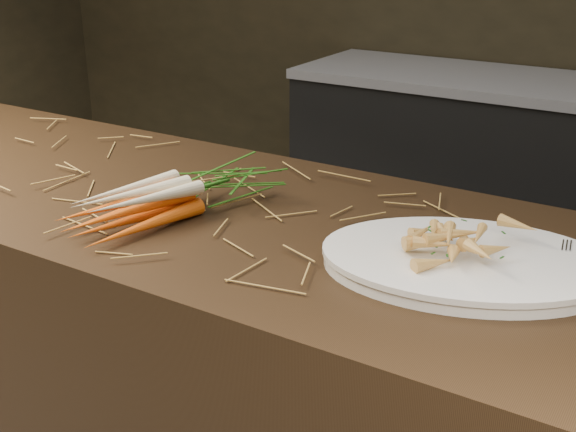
% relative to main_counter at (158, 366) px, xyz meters
% --- Properties ---
extents(main_counter, '(2.40, 0.70, 0.90)m').
position_rel_main_counter_xyz_m(main_counter, '(0.00, 0.00, 0.00)').
color(main_counter, black).
rests_on(main_counter, ground).
extents(back_counter, '(1.82, 0.62, 0.84)m').
position_rel_main_counter_xyz_m(back_counter, '(0.30, 1.88, -0.03)').
color(back_counter, black).
rests_on(back_counter, ground).
extents(straw_bedding, '(1.40, 0.60, 0.02)m').
position_rel_main_counter_xyz_m(straw_bedding, '(0.00, 0.00, 0.46)').
color(straw_bedding, olive).
rests_on(straw_bedding, main_counter).
extents(root_veg_bunch, '(0.25, 0.49, 0.09)m').
position_rel_main_counter_xyz_m(root_veg_bunch, '(0.16, -0.04, 0.49)').
color(root_veg_bunch, '#D54908').
rests_on(root_veg_bunch, main_counter).
extents(serving_platter, '(0.54, 0.45, 0.02)m').
position_rel_main_counter_xyz_m(serving_platter, '(0.71, -0.02, 0.46)').
color(serving_platter, white).
rests_on(serving_platter, main_counter).
extents(roasted_veg_heap, '(0.27, 0.23, 0.05)m').
position_rel_main_counter_xyz_m(roasted_veg_heap, '(0.71, -0.02, 0.50)').
color(roasted_veg_heap, '#B77736').
rests_on(roasted_veg_heap, serving_platter).
extents(serving_fork, '(0.04, 0.18, 0.00)m').
position_rel_main_counter_xyz_m(serving_fork, '(0.88, 0.01, 0.48)').
color(serving_fork, silver).
rests_on(serving_fork, serving_platter).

